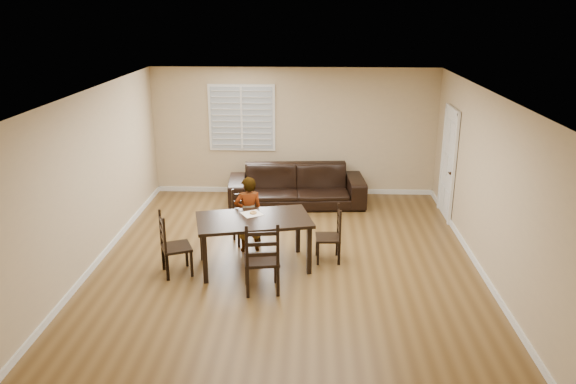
% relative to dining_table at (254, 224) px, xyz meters
% --- Properties ---
extents(ground, '(7.00, 7.00, 0.00)m').
position_rel_dining_table_xyz_m(ground, '(0.49, 0.19, -0.72)').
color(ground, brown).
rests_on(ground, ground).
extents(room, '(6.04, 7.04, 2.72)m').
position_rel_dining_table_xyz_m(room, '(0.53, 0.37, 1.09)').
color(room, tan).
rests_on(room, ground).
extents(dining_table, '(1.90, 1.35, 0.81)m').
position_rel_dining_table_xyz_m(dining_table, '(0.00, 0.00, 0.00)').
color(dining_table, black).
rests_on(dining_table, ground).
extents(chair_near, '(0.53, 0.51, 0.93)m').
position_rel_dining_table_xyz_m(chair_near, '(-0.27, 1.04, -0.30)').
color(chair_near, black).
rests_on(chair_near, ground).
extents(chair_far, '(0.55, 0.52, 1.09)m').
position_rel_dining_table_xyz_m(chair_far, '(0.21, -0.89, -0.23)').
color(chair_far, black).
rests_on(chair_far, ground).
extents(chair_left, '(0.56, 0.58, 0.99)m').
position_rel_dining_table_xyz_m(chair_left, '(-1.26, -0.33, -0.27)').
color(chair_left, black).
rests_on(chair_left, ground).
extents(chair_right, '(0.40, 0.43, 0.91)m').
position_rel_dining_table_xyz_m(chair_right, '(1.26, 0.29, -0.31)').
color(chair_right, black).
rests_on(chair_right, ground).
extents(child, '(0.53, 0.42, 1.28)m').
position_rel_dining_table_xyz_m(child, '(-0.15, 0.61, -0.08)').
color(child, gray).
rests_on(child, ground).
extents(napkin, '(0.40, 0.40, 0.00)m').
position_rel_dining_table_xyz_m(napkin, '(-0.05, 0.19, 0.09)').
color(napkin, white).
rests_on(napkin, dining_table).
extents(donut, '(0.11, 0.11, 0.04)m').
position_rel_dining_table_xyz_m(donut, '(-0.02, 0.19, 0.11)').
color(donut, '#BC8443').
rests_on(donut, napkin).
extents(sofa, '(2.82, 1.29, 0.80)m').
position_rel_dining_table_xyz_m(sofa, '(0.57, 2.92, -0.32)').
color(sofa, black).
rests_on(sofa, ground).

